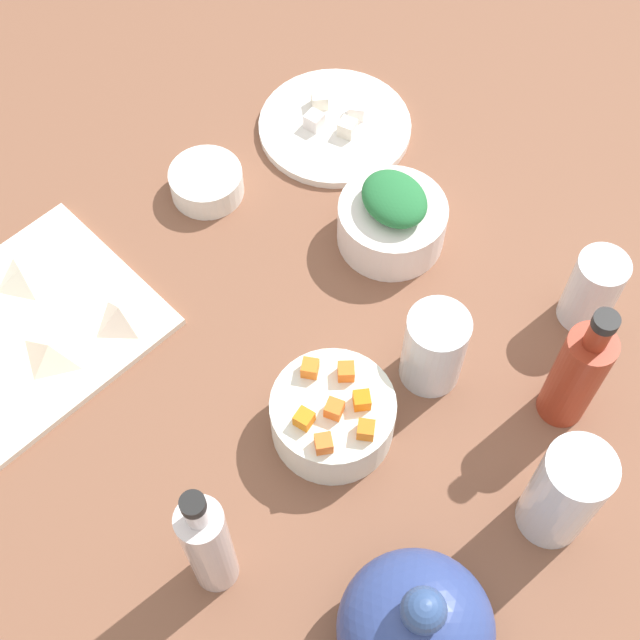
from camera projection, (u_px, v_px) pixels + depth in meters
tabletop at (320, 347)px, 108.00cm from camera, size 190.00×190.00×3.00cm
cutting_board at (13, 341)px, 106.14cm from camera, size 33.51×25.80×1.00cm
plate_tofu at (335, 126)px, 123.40cm from camera, size 21.17×21.17×1.20cm
bowl_greens at (392, 223)px, 111.74cm from camera, size 13.66×13.66×6.30cm
bowl_carrots at (333, 416)px, 98.26cm from camera, size 13.80×13.80×6.29cm
bowl_small_side at (207, 182)px, 116.66cm from camera, size 9.63×9.63×3.84cm
teapot at (416, 628)px, 83.98cm from camera, size 16.68×15.06×15.43cm
bottle_0 at (577, 374)px, 95.29cm from camera, size 5.37×5.37×19.89cm
bottle_1 at (208, 545)px, 84.97cm from camera, size 4.61×4.61×21.41cm
drinking_glass_0 at (564, 493)px, 89.26cm from camera, size 7.09×7.09×14.91cm
drinking_glass_1 at (434, 348)px, 99.84cm from camera, size 7.12×7.12×11.19cm
drinking_glass_2 at (593, 290)px, 103.99cm from camera, size 6.07×6.07×10.84cm
carrot_cube_0 at (310, 368)px, 96.76cm from camera, size 2.52×2.52×1.80cm
carrot_cube_1 at (304, 419)px, 93.70cm from camera, size 2.20×2.20×1.80cm
carrot_cube_2 at (362, 400)px, 94.80cm from camera, size 2.51×2.51×1.80cm
carrot_cube_3 at (366, 430)px, 93.07cm from camera, size 2.53×2.53×1.80cm
carrot_cube_4 at (324, 443)px, 92.28cm from camera, size 2.49×2.49×1.80cm
carrot_cube_5 at (346, 372)px, 96.55cm from camera, size 2.54×2.54×1.80cm
carrot_cube_6 at (334, 409)px, 94.28cm from camera, size 2.39×2.39×1.80cm
chopped_greens_mound at (394, 199)px, 107.48cm from camera, size 9.19×10.48×3.59cm
tofu_cube_0 at (314, 121)px, 121.68cm from camera, size 2.58×2.58×2.20cm
tofu_cube_1 at (347, 128)px, 121.02cm from camera, size 2.84×2.84×2.20cm
tofu_cube_2 at (319, 100)px, 123.63cm from camera, size 3.06×3.06×2.20cm
tofu_cube_3 at (357, 110)px, 122.67cm from camera, size 3.08×3.08×2.20cm
dumpling_2 at (51, 350)px, 103.68cm from camera, size 7.06×7.40×2.23cm
dumpling_3 at (22, 274)px, 109.06cm from camera, size 6.15×6.20×2.26cm
dumpling_5 at (121, 314)px, 105.80cm from camera, size 5.73×5.13×2.88cm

